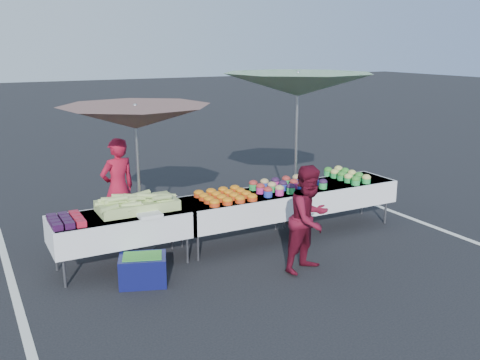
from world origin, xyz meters
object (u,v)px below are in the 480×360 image
table_left (121,226)px  umbrella_left (136,118)px  umbrella_right (298,86)px  customer (309,219)px  table_right (337,192)px  storage_bin (143,269)px  vendor (118,188)px  table_center (240,207)px

table_left → umbrella_left: bearing=45.6°
umbrella_left → table_left: bearing=-134.4°
table_left → umbrella_right: (3.15, 0.55, 1.70)m
table_left → customer: 2.50m
umbrella_left → umbrella_right: 2.78m
table_right → umbrella_left: 3.51m
table_left → table_right: bearing=0.0°
umbrella_right → storage_bin: size_ratio=4.34×
umbrella_left → umbrella_right: bearing=3.1°
storage_bin → customer: bearing=3.3°
storage_bin → umbrella_left: bearing=92.8°
umbrella_left → storage_bin: 2.07m
umbrella_right → customer: bearing=-118.7°
vendor → customer: bearing=112.6°
customer → umbrella_left: umbrella_left is taller
table_center → storage_bin: (-1.73, -0.65, -0.39)m
storage_bin → umbrella_right: bearing=41.1°
vendor → storage_bin: (-0.23, -1.83, -0.59)m
vendor → umbrella_right: 3.29m
table_left → customer: (2.16, -1.27, 0.13)m
table_center → customer: bearing=-74.3°
customer → storage_bin: size_ratio=2.08×
table_center → vendor: 1.92m
table_right → umbrella_left: size_ratio=0.74×
table_right → customer: 1.93m
table_left → table_right: same height
umbrella_right → table_left: bearing=-170.1°
table_center → customer: 1.32m
table_center → table_right: (1.80, 0.00, 0.00)m
table_right → table_left: bearing=180.0°
table_left → umbrella_left: size_ratio=0.74×
table_right → customer: (-1.44, -1.27, 0.13)m
table_center → umbrella_right: bearing=22.1°
table_left → table_center: 1.80m
vendor → storage_bin: bearing=68.4°
table_right → storage_bin: (-3.53, -0.65, -0.39)m
customer → umbrella_right: 2.60m
vendor → customer: 3.08m
vendor → storage_bin: size_ratio=2.27×
table_right → vendor: (-3.30, 1.18, 0.20)m
table_left → table_center: same height
table_center → customer: (0.36, -1.27, 0.13)m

